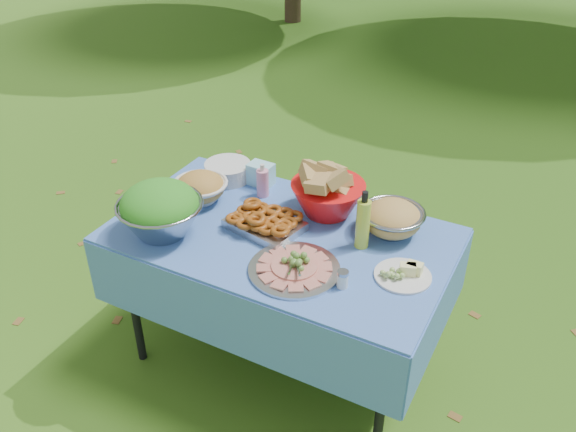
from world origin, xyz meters
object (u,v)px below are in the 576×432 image
object	(u,v)px
salad_bowl	(160,209)
oil_bottle	(363,220)
charcuterie_platter	(294,262)
plate_stack	(228,171)
pasta_bowl_steel	(392,218)
picnic_table	(281,300)
bread_bowl	(328,191)

from	to	relation	value
salad_bowl	oil_bottle	distance (m)	0.86
charcuterie_platter	oil_bottle	xyz separation A→B (m)	(0.17, 0.28, 0.09)
plate_stack	pasta_bowl_steel	size ratio (longest dim) A/B	0.84
picnic_table	salad_bowl	size ratio (longest dim) A/B	3.98
bread_bowl	pasta_bowl_steel	world-z (taller)	bread_bowl
bread_bowl	charcuterie_platter	bearing A→B (deg)	-81.71
plate_stack	oil_bottle	size ratio (longest dim) A/B	0.87
picnic_table	charcuterie_platter	bearing A→B (deg)	-49.88
plate_stack	salad_bowl	bearing A→B (deg)	-88.94
bread_bowl	oil_bottle	size ratio (longest dim) A/B	1.28
bread_bowl	oil_bottle	distance (m)	0.30
picnic_table	salad_bowl	world-z (taller)	salad_bowl
plate_stack	pasta_bowl_steel	bearing A→B (deg)	-4.62
plate_stack	charcuterie_platter	world-z (taller)	same
salad_bowl	picnic_table	bearing A→B (deg)	27.41
picnic_table	bread_bowl	bearing A→B (deg)	67.09
picnic_table	pasta_bowl_steel	size ratio (longest dim) A/B	5.30
salad_bowl	pasta_bowl_steel	world-z (taller)	salad_bowl
picnic_table	oil_bottle	xyz separation A→B (m)	(0.34, 0.08, 0.51)
bread_bowl	salad_bowl	bearing A→B (deg)	-139.02
bread_bowl	pasta_bowl_steel	bearing A→B (deg)	-3.23
picnic_table	charcuterie_platter	distance (m)	0.50
oil_bottle	plate_stack	bearing A→B (deg)	164.26
pasta_bowl_steel	oil_bottle	size ratio (longest dim) A/B	1.04
picnic_table	salad_bowl	distance (m)	0.72
salad_bowl	oil_bottle	world-z (taller)	oil_bottle
pasta_bowl_steel	charcuterie_platter	size ratio (longest dim) A/B	0.75
picnic_table	oil_bottle	distance (m)	0.62
plate_stack	pasta_bowl_steel	distance (m)	0.89
charcuterie_platter	oil_bottle	world-z (taller)	oil_bottle
bread_bowl	oil_bottle	bearing A→B (deg)	-36.19
plate_stack	oil_bottle	bearing A→B (deg)	-15.74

